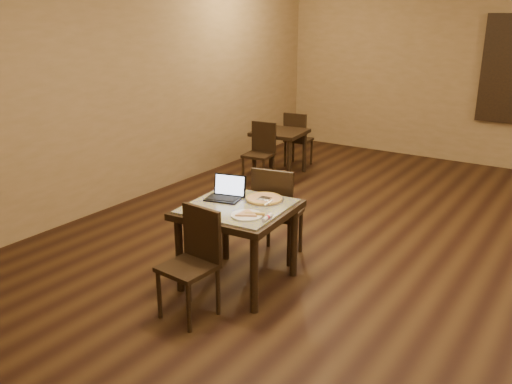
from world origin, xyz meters
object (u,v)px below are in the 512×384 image
Objects in this scene: laptop at (226,192)px; other_table_b_chair_far at (297,136)px; chair_main_near at (194,256)px; tiled_table at (238,216)px; other_table_b at (280,138)px; chair_main_far at (276,209)px; other_table_b_chair_near at (261,149)px; pizza_pan at (264,200)px.

laptop is 3.89m from other_table_b_chair_far.
tiled_table is at bearing 94.92° from chair_main_near.
other_table_b_chair_far is at bearing 82.83° from other_table_b.
chair_main_far is 1.10× the size of other_table_b_chair_near.
laptop is 0.44× the size of other_table_b.
chair_main_near is at bearing -97.54° from pizza_pan.
other_table_b is (-1.53, 3.23, -0.09)m from tiled_table.
chair_main_far is 3.04m from other_table_b.
laptop is at bearing -69.13° from other_table_b_chair_near.
tiled_table is 1.13× the size of other_table_b_chair_near.
other_table_b_chair_near is (-1.54, 2.72, -0.16)m from tiled_table.
tiled_table is at bearing -66.69° from other_table_b_chair_near.
tiled_table is at bearing 77.67° from chair_main_far.
chair_main_far is 2.62m from other_table_b_chair_near.
other_table_b is (-1.55, 2.62, 0.02)m from chair_main_far.
chair_main_far is at bearing 83.88° from tiled_table.
other_table_b is (-1.54, 3.85, 0.05)m from chair_main_near.
other_table_b_chair_near is at bearing -97.17° from other_table_b.
chair_main_far is 0.45m from pizza_pan.
other_table_b is at bearing 118.91° from pizza_pan.
other_table_b_chair_near is (-1.55, 3.34, -0.02)m from chair_main_near.
pizza_pan is (0.12, 0.24, 0.11)m from tiled_table.
other_table_b is 0.52m from other_table_b_chair_far.
chair_main_far is 1.21× the size of other_table_b.
laptop is at bearing 110.34° from chair_main_near.
chair_main_near is 1.24m from chair_main_far.
chair_main_far is 2.66× the size of pizza_pan.
chair_main_near reaches higher than other_table_b_chair_near.
other_table_b_chair_near is at bearing -64.33° from chair_main_far.
other_table_b_chair_near reaches higher than other_table_b.
tiled_table is 0.64m from chair_main_near.
pizza_pan reaches higher than other_table_b.
laptop is 0.35m from pizza_pan.
tiled_table is 3.58m from other_table_b.
chair_main_near is 0.90m from pizza_pan.
other_table_b is at bearing -70.22° from chair_main_far.
chair_main_near reaches higher than other_table_b.
pizza_pan is at bearing -62.41° from other_table_b_chair_near.
laptop is at bearing 103.73° from other_table_b_chair_far.
other_table_b_chair_near is at bearing 119.21° from chair_main_near.
other_table_b_chair_near is (-1.66, 2.48, -0.27)m from pizza_pan.
tiled_table is 3.13m from other_table_b_chair_near.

